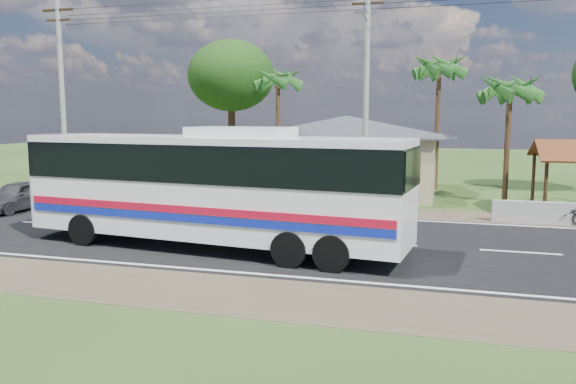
# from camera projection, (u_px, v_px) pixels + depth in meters

# --- Properties ---
(ground) EXTENTS (120.00, 120.00, 0.00)m
(ground) POSITION_uv_depth(u_px,v_px,m) (257.00, 237.00, 20.53)
(ground) COLOR #264318
(ground) RESTS_ON ground
(road) EXTENTS (120.00, 16.00, 0.03)m
(road) POSITION_uv_depth(u_px,v_px,m) (257.00, 236.00, 20.53)
(road) COLOR black
(road) RESTS_ON ground
(house) EXTENTS (12.40, 10.00, 5.00)m
(house) POSITION_uv_depth(u_px,v_px,m) (346.00, 146.00, 32.30)
(house) COLOR tan
(house) RESTS_ON ground
(utility_poles) EXTENTS (32.80, 2.22, 11.00)m
(utility_poles) POSITION_uv_depth(u_px,v_px,m) (359.00, 85.00, 25.22)
(utility_poles) COLOR #9E9E99
(utility_poles) RESTS_ON ground
(palm_near) EXTENTS (2.80, 2.80, 6.70)m
(palm_near) POSITION_uv_depth(u_px,v_px,m) (510.00, 89.00, 27.69)
(palm_near) COLOR #47301E
(palm_near) RESTS_ON ground
(palm_mid) EXTENTS (2.80, 2.80, 8.20)m
(palm_mid) POSITION_uv_depth(u_px,v_px,m) (439.00, 68.00, 32.73)
(palm_mid) COLOR #47301E
(palm_mid) RESTS_ON ground
(palm_far) EXTENTS (2.80, 2.80, 7.70)m
(palm_far) POSITION_uv_depth(u_px,v_px,m) (278.00, 80.00, 35.96)
(palm_far) COLOR #47301E
(palm_far) RESTS_ON ground
(tree_behind_house) EXTENTS (6.00, 6.00, 9.61)m
(tree_behind_house) POSITION_uv_depth(u_px,v_px,m) (231.00, 76.00, 38.89)
(tree_behind_house) COLOR #47301E
(tree_behind_house) RESTS_ON ground
(coach_bus) EXTENTS (13.23, 4.16, 4.04)m
(coach_bus) POSITION_uv_depth(u_px,v_px,m) (212.00, 180.00, 18.39)
(coach_bus) COLOR silver
(coach_bus) RESTS_ON ground
(motorcycle) EXTENTS (1.80, 1.04, 0.90)m
(motorcycle) POSITION_uv_depth(u_px,v_px,m) (565.00, 214.00, 22.70)
(motorcycle) COLOR black
(motorcycle) RESTS_ON ground
(small_car) EXTENTS (1.75, 4.12, 1.39)m
(small_car) POSITION_uv_depth(u_px,v_px,m) (18.00, 196.00, 26.06)
(small_car) COLOR #2D2C2F
(small_car) RESTS_ON ground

